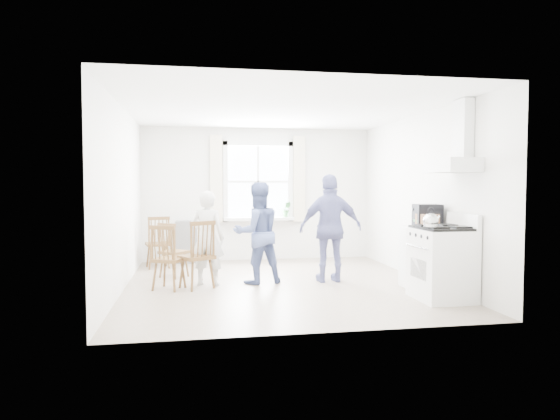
% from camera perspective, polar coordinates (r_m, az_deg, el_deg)
% --- Properties ---
extents(room_shell, '(4.62, 5.12, 2.64)m').
position_cam_1_polar(room_shell, '(7.42, -0.08, 1.43)').
color(room_shell, gray).
rests_on(room_shell, ground).
extents(window_assembly, '(1.88, 0.24, 1.70)m').
position_cam_1_polar(window_assembly, '(9.84, -2.50, 2.76)').
color(window_assembly, white).
rests_on(window_assembly, room_shell).
extents(range_hood, '(0.45, 0.76, 0.94)m').
position_cam_1_polar(range_hood, '(6.84, 19.43, 6.16)').
color(range_hood, silver).
rests_on(range_hood, room_shell).
extents(shelf_unit, '(0.40, 0.30, 0.80)m').
position_cam_1_polar(shelf_unit, '(9.70, -10.64, -3.58)').
color(shelf_unit, slate).
rests_on(shelf_unit, ground).
extents(gas_stove, '(0.68, 0.76, 1.12)m').
position_cam_1_polar(gas_stove, '(6.83, 18.04, -5.74)').
color(gas_stove, white).
rests_on(gas_stove, ground).
extents(kettle, '(0.19, 0.19, 0.27)m').
position_cam_1_polar(kettle, '(6.51, 16.83, -1.21)').
color(kettle, silver).
rests_on(kettle, gas_stove).
extents(low_cabinet, '(0.50, 0.55, 0.90)m').
position_cam_1_polar(low_cabinet, '(7.48, 15.99, -5.21)').
color(low_cabinet, silver).
rests_on(low_cabinet, ground).
extents(stereo_stack, '(0.39, 0.36, 0.32)m').
position_cam_1_polar(stereo_stack, '(7.37, 16.49, -0.59)').
color(stereo_stack, black).
rests_on(stereo_stack, low_cabinet).
extents(cardboard_box, '(0.33, 0.26, 0.19)m').
position_cam_1_polar(cardboard_box, '(7.27, 16.58, -1.15)').
color(cardboard_box, '#976849').
rests_on(cardboard_box, low_cabinet).
extents(windsor_chair_a, '(0.47, 0.46, 0.94)m').
position_cam_1_polar(windsor_chair_a, '(9.09, -13.72, -2.97)').
color(windsor_chair_a, '#4E3319').
rests_on(windsor_chair_a, ground).
extents(windsor_chair_b, '(0.52, 0.52, 0.94)m').
position_cam_1_polar(windsor_chair_b, '(7.19, -12.98, -4.53)').
color(windsor_chair_b, '#4E3319').
rests_on(windsor_chair_b, ground).
extents(windsor_chair_c, '(0.56, 0.56, 0.99)m').
position_cam_1_polar(windsor_chair_c, '(7.19, -9.09, -4.23)').
color(windsor_chair_c, '#4E3319').
rests_on(windsor_chair_c, ground).
extents(person_left, '(0.66, 0.66, 1.41)m').
position_cam_1_polar(person_left, '(7.45, -8.30, -3.19)').
color(person_left, silver).
rests_on(person_left, ground).
extents(person_mid, '(0.88, 0.88, 1.53)m').
position_cam_1_polar(person_mid, '(7.53, -2.59, -2.64)').
color(person_mid, '#4A598A').
rests_on(person_mid, ground).
extents(person_right, '(0.97, 0.97, 1.65)m').
position_cam_1_polar(person_right, '(7.67, 5.82, -2.07)').
color(person_right, navy).
rests_on(person_right, ground).
extents(potted_plant, '(0.19, 0.19, 0.30)m').
position_cam_1_polar(potted_plant, '(9.85, 0.75, 0.08)').
color(potted_plant, '#306D33').
rests_on(potted_plant, window_assembly).
extents(windsor_chair_d, '(0.52, 0.52, 0.89)m').
position_cam_1_polar(windsor_chair_d, '(8.15, -12.50, -3.84)').
color(windsor_chair_d, '#4E3319').
rests_on(windsor_chair_d, ground).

